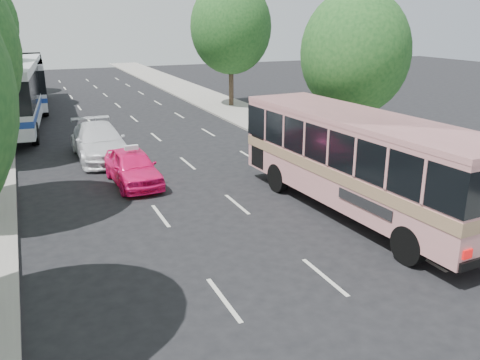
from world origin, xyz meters
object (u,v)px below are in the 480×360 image
tour_coach_rear (25,78)px  pink_bus (360,154)px  tour_coach_front (13,89)px  pink_taxi (133,167)px  white_pickup (99,142)px

tour_coach_rear → pink_bus: bearing=-68.7°
tour_coach_front → tour_coach_rear: 8.18m
pink_taxi → pink_bus: bearing=-47.1°
white_pickup → tour_coach_front: size_ratio=0.41×
pink_bus → pink_taxi: 9.24m
pink_bus → tour_coach_front: size_ratio=0.80×
pink_taxi → tour_coach_front: bearing=104.9°
pink_bus → tour_coach_rear: 29.93m
pink_bus → tour_coach_rear: tour_coach_rear is taller
tour_coach_front → tour_coach_rear: (0.87, 8.13, -0.22)m
white_pickup → tour_coach_rear: size_ratio=0.45×
tour_coach_front → tour_coach_rear: size_ratio=1.11×
white_pickup → tour_coach_front: tour_coach_front is taller
pink_taxi → tour_coach_rear: size_ratio=0.34×
pink_taxi → tour_coach_rear: (-3.43, 21.82, 1.50)m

